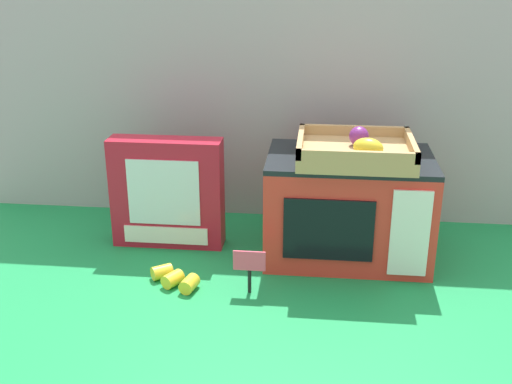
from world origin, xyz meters
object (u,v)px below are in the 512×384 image
cookie_set_box (167,193)px  price_sign (251,265)px  food_groups_crate (356,151)px  toy_microwave (348,207)px  loose_toy_banana (175,278)px

cookie_set_box → price_sign: 0.33m
food_groups_crate → price_sign: food_groups_crate is taller
cookie_set_box → toy_microwave: bearing=-2.0°
price_sign → food_groups_crate: bearing=39.0°
food_groups_crate → loose_toy_banana: 0.50m
cookie_set_box → loose_toy_banana: (0.06, -0.21, -0.12)m
price_sign → loose_toy_banana: price_sign is taller
cookie_set_box → loose_toy_banana: cookie_set_box is taller
cookie_set_box → price_sign: (0.23, -0.22, -0.07)m
food_groups_crate → cookie_set_box: (-0.45, 0.05, -0.14)m
food_groups_crate → loose_toy_banana: (-0.39, -0.16, -0.26)m
loose_toy_banana → price_sign: bearing=-5.2°
food_groups_crate → price_sign: 0.35m
toy_microwave → cookie_set_box: (-0.44, 0.02, 0.01)m
toy_microwave → cookie_set_box: size_ratio=1.39×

